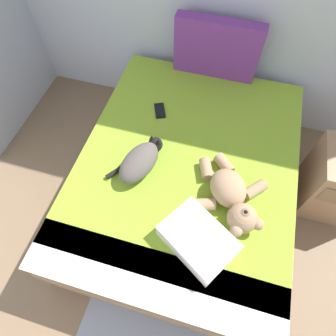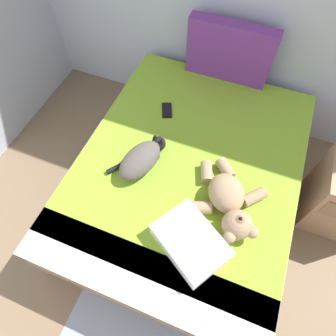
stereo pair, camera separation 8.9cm
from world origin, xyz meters
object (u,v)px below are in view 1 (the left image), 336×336
patterned_cushion (217,49)px  cat (141,161)px  teddy_bear (232,197)px  bed (186,178)px  throw_pillow (198,239)px  cell_phone (160,111)px

patterned_cushion → cat: patterned_cushion is taller
patterned_cushion → teddy_bear: bearing=-73.7°
bed → cat: 0.47m
patterned_cushion → bed: bearing=-89.4°
bed → patterned_cushion: size_ratio=2.93×
throw_pillow → bed: bearing=109.0°
cell_phone → teddy_bear: bearing=-43.6°
patterned_cushion → throw_pillow: patterned_cushion is taller
patterned_cushion → throw_pillow: bearing=-82.2°
teddy_bear → throw_pillow: teddy_bear is taller
cat → cell_phone: bearing=92.9°
cell_phone → throw_pillow: (0.50, -0.90, 0.05)m
teddy_bear → cell_phone: 0.87m
bed → cell_phone: size_ratio=11.64×
bed → cat: (-0.28, -0.15, 0.35)m
patterned_cushion → cell_phone: size_ratio=3.97×
cat → throw_pillow: (0.47, -0.40, -0.02)m
teddy_bear → throw_pillow: (-0.13, -0.30, -0.02)m
cat → cell_phone: cat is taller
teddy_bear → cell_phone: teddy_bear is taller
bed → teddy_bear: (0.32, -0.24, 0.36)m
patterned_cushion → teddy_bear: size_ratio=1.17×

